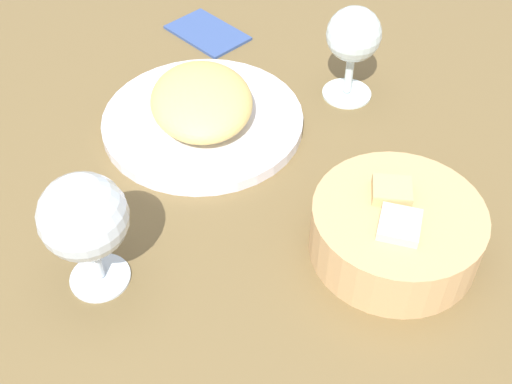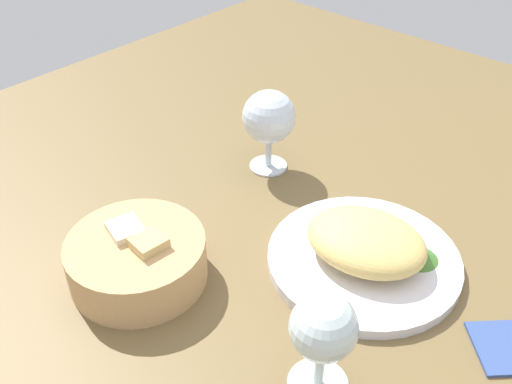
{
  "view_description": "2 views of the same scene",
  "coord_description": "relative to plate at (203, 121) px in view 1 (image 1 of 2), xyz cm",
  "views": [
    {
      "loc": [
        52.92,
        6.42,
        50.01
      ],
      "look_at": [
        8.38,
        5.69,
        4.49
      ],
      "focal_mm": 45.71,
      "sensor_mm": 36.0,
      "label": 1
    },
    {
      "loc": [
        -32.28,
        46.69,
        50.36
      ],
      "look_at": [
        7.82,
        2.53,
        5.51
      ],
      "focal_mm": 40.68,
      "sensor_mm": 36.0,
      "label": 2
    }
  ],
  "objects": [
    {
      "name": "lettuce_garnish",
      "position": [
        -5.28,
        -3.96,
        1.45
      ],
      "size": [
        4.76,
        4.76,
        1.5
      ],
      "primitive_type": "cone",
      "color": "#477B30",
      "rests_on": "plate"
    },
    {
      "name": "omelette",
      "position": [
        0.0,
        -0.0,
        3.04
      ],
      "size": [
        16.7,
        14.39,
        4.69
      ],
      "primitive_type": "ellipsoid",
      "rotation": [
        0.0,
        0.0,
        0.19
      ],
      "color": "#E1C06A",
      "rests_on": "plate"
    },
    {
      "name": "bread_basket",
      "position": [
        18.75,
        19.99,
        2.23
      ],
      "size": [
        16.41,
        16.41,
        6.84
      ],
      "color": "tan",
      "rests_on": "ground_plane"
    },
    {
      "name": "plate",
      "position": [
        0.0,
        0.0,
        0.0
      ],
      "size": [
        23.75,
        23.75,
        1.4
      ],
      "primitive_type": "cylinder",
      "color": "silver",
      "rests_on": "ground_plane"
    },
    {
      "name": "ground_plane",
      "position": [
        7.03,
        0.86,
        -1.7
      ],
      "size": [
        140.0,
        140.0,
        2.0
      ],
      "primitive_type": "cube",
      "color": "brown"
    },
    {
      "name": "folded_napkin",
      "position": [
        -20.06,
        -0.89,
        -0.3
      ],
      "size": [
        12.72,
        12.74,
        0.8
      ],
      "primitive_type": "cube",
      "rotation": [
        0.0,
        0.0,
        0.79
      ],
      "color": "#354E8C",
      "rests_on": "ground_plane"
    },
    {
      "name": "wine_glass_near",
      "position": [
        22.77,
        -8.13,
        7.65
      ],
      "size": [
        7.91,
        7.91,
        12.67
      ],
      "color": "silver",
      "rests_on": "ground_plane"
    },
    {
      "name": "wine_glass_far",
      "position": [
        -6.42,
        17.61,
        7.28
      ],
      "size": [
        6.54,
        6.54,
        11.96
      ],
      "color": "silver",
      "rests_on": "ground_plane"
    }
  ]
}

